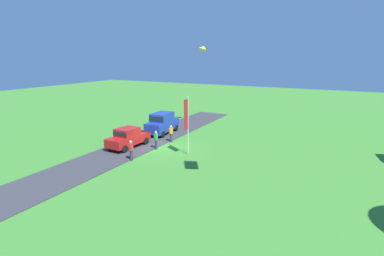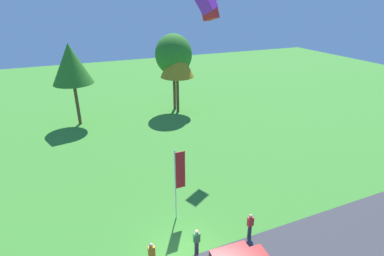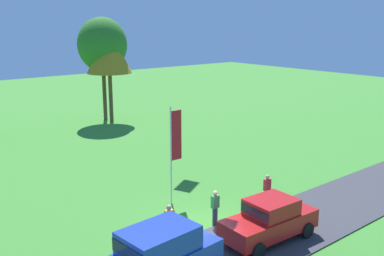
# 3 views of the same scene
# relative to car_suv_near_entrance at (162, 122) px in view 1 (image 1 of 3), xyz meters

# --- Properties ---
(ground_plane) EXTENTS (120.00, 120.00, 0.00)m
(ground_plane) POSITION_rel_car_suv_near_entrance_xyz_m (4.35, 2.51, -1.30)
(ground_plane) COLOR #3D842D
(pavement_strip) EXTENTS (36.00, 4.40, 0.06)m
(pavement_strip) POSITION_rel_car_suv_near_entrance_xyz_m (4.35, 0.24, -1.27)
(pavement_strip) COLOR #38383D
(pavement_strip) RESTS_ON ground
(car_suv_near_entrance) EXTENTS (4.72, 2.31, 2.28)m
(car_suv_near_entrance) POSITION_rel_car_suv_near_entrance_xyz_m (0.00, 0.00, 0.00)
(car_suv_near_entrance) COLOR #1E389E
(car_suv_near_entrance) RESTS_ON ground
(car_sedan_mid_row) EXTENTS (4.48, 2.12, 1.84)m
(car_sedan_mid_row) POSITION_rel_car_suv_near_entrance_xyz_m (5.78, -0.04, -0.25)
(car_sedan_mid_row) COLOR red
(car_sedan_mid_row) RESTS_ON ground
(person_on_lawn) EXTENTS (0.36, 0.24, 1.71)m
(person_on_lawn) POSITION_rel_car_suv_near_entrance_xyz_m (8.49, 2.49, -0.42)
(person_on_lawn) COLOR #2D334C
(person_on_lawn) RESTS_ON ground
(person_watching_sky) EXTENTS (0.36, 0.24, 1.71)m
(person_watching_sky) POSITION_rel_car_suv_near_entrance_xyz_m (2.36, 2.59, -0.42)
(person_watching_sky) COLOR #2D334C
(person_watching_sky) RESTS_ON ground
(person_beside_suv) EXTENTS (0.36, 0.24, 1.71)m
(person_beside_suv) POSITION_rel_car_suv_near_entrance_xyz_m (4.97, 2.55, -0.42)
(person_beside_suv) COLOR #2D334C
(person_beside_suv) RESTS_ON ground
(flag_banner) EXTENTS (0.71, 0.08, 5.17)m
(flag_banner) POSITION_rel_car_suv_near_entrance_xyz_m (5.19, 5.90, 1.98)
(flag_banner) COLOR silver
(flag_banner) RESTS_ON ground
(kite_diamond_topmost) EXTENTS (1.20, 1.22, 0.63)m
(kite_diamond_topmost) POSITION_rel_car_suv_near_entrance_xyz_m (-5.67, 2.31, 8.00)
(kite_diamond_topmost) COLOR yellow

